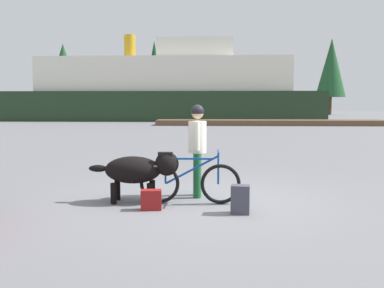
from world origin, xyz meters
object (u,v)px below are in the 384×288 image
(person_cyclist, at_px, (197,142))
(bicycle, at_px, (189,182))
(ferry_boat, at_px, (167,91))
(backpack, at_px, (240,199))
(dog, at_px, (139,170))
(handbag_pannier, at_px, (151,200))

(person_cyclist, bearing_deg, bicycle, -102.59)
(person_cyclist, distance_m, ferry_boat, 34.64)
(backpack, xyz_separation_m, ferry_boat, (-4.82, 35.48, 2.68))
(dog, height_order, ferry_boat, ferry_boat)
(person_cyclist, xyz_separation_m, ferry_boat, (-4.13, 34.34, 1.92))
(person_cyclist, relative_size, ferry_boat, 0.06)
(dog, bearing_deg, ferry_boat, 95.21)
(bicycle, xyz_separation_m, backpack, (0.81, -0.60, -0.15))
(bicycle, height_order, person_cyclist, person_cyclist)
(bicycle, height_order, handbag_pannier, bicycle)
(dog, distance_m, backpack, 1.81)
(bicycle, distance_m, dog, 0.86)
(dog, bearing_deg, bicycle, -4.32)
(bicycle, relative_size, backpack, 3.86)
(bicycle, xyz_separation_m, person_cyclist, (0.12, 0.54, 0.61))
(dog, height_order, backpack, dog)
(person_cyclist, distance_m, dog, 1.15)
(bicycle, relative_size, handbag_pannier, 5.27)
(backpack, bearing_deg, dog, 158.15)
(bicycle, height_order, dog, bicycle)
(person_cyclist, height_order, handbag_pannier, person_cyclist)
(bicycle, distance_m, ferry_boat, 35.20)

